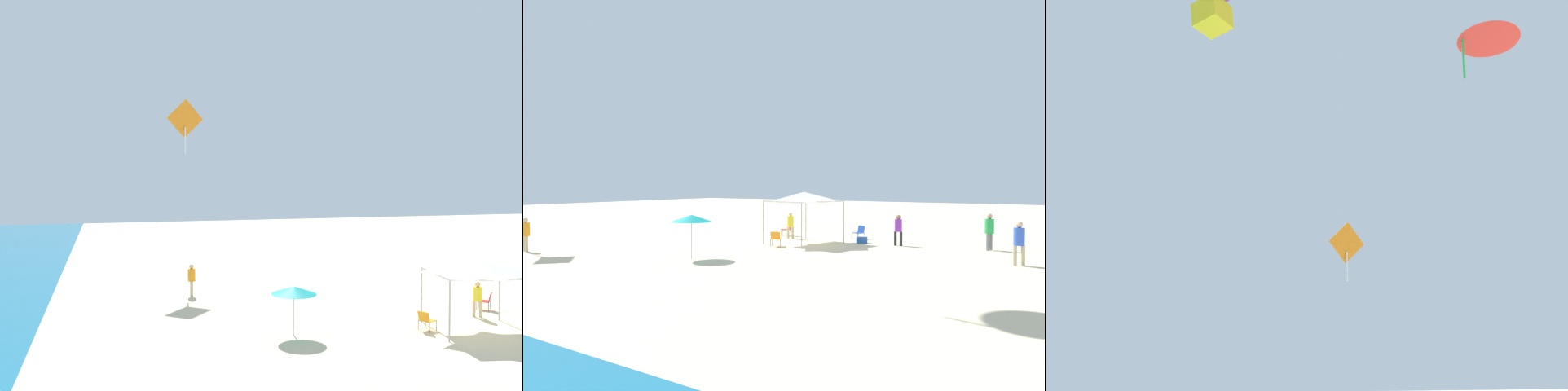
# 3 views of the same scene
# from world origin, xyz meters

# --- Properties ---
(kite_box_purple) EXTENTS (2.13, 2.12, 3.19)m
(kite_box_purple) POSITION_xyz_m (9.39, 17.73, 20.17)
(kite_box_purple) COLOR purple
(kite_delta_red) EXTENTS (3.25, 3.24, 1.98)m
(kite_delta_red) POSITION_xyz_m (2.15, 7.56, 15.59)
(kite_delta_red) COLOR red
(kite_diamond_orange) EXTENTS (0.61, 2.33, 3.41)m
(kite_diamond_orange) POSITION_xyz_m (15.75, 8.91, 9.78)
(kite_diamond_orange) COLOR orange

